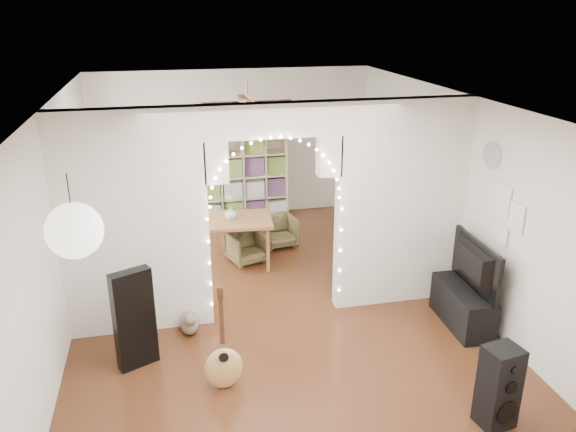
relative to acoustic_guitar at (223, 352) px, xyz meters
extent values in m
plane|color=black|center=(0.82, 1.41, -0.43)|extent=(7.50, 7.50, 0.00)
cube|color=white|center=(0.82, 1.41, 2.27)|extent=(5.00, 7.50, 0.02)
cube|color=silver|center=(0.82, 5.16, 0.92)|extent=(5.00, 0.02, 2.70)
cube|color=silver|center=(0.82, -2.34, 0.92)|extent=(5.00, 0.02, 2.70)
cube|color=silver|center=(-1.68, 1.41, 0.92)|extent=(0.02, 7.50, 2.70)
cube|color=silver|center=(3.32, 1.41, 0.92)|extent=(0.02, 7.50, 2.70)
cube|color=silver|center=(-0.83, 1.41, 0.92)|extent=(1.70, 0.20, 2.70)
cube|color=silver|center=(2.47, 1.41, 0.92)|extent=(1.70, 0.20, 2.70)
cube|color=silver|center=(0.82, 1.41, 2.07)|extent=(1.60, 0.20, 0.40)
cube|color=white|center=(-1.65, 3.21, 1.07)|extent=(0.04, 1.20, 1.40)
cylinder|color=white|center=(3.30, 0.81, 1.67)|extent=(0.03, 0.31, 0.31)
sphere|color=white|center=(-1.08, -0.99, 1.82)|extent=(0.40, 0.40, 0.40)
cube|color=black|center=(-0.88, 0.62, 0.14)|extent=(0.46, 0.32, 1.14)
ellipsoid|color=#B47E48|center=(0.00, 0.00, -0.02)|extent=(0.40, 0.15, 0.48)
cube|color=black|center=(0.00, 0.00, 0.38)|extent=(0.05, 0.03, 0.55)
cube|color=black|center=(0.00, 0.00, 0.68)|extent=(0.06, 0.03, 0.12)
ellipsoid|color=brown|center=(-0.28, 1.16, -0.30)|extent=(0.25, 0.37, 0.26)
sphere|color=brown|center=(-0.28, 1.01, -0.17)|extent=(0.16, 0.16, 0.15)
cone|color=brown|center=(-0.32, 1.01, -0.10)|extent=(0.05, 0.05, 0.05)
cone|color=brown|center=(-0.24, 1.01, -0.10)|extent=(0.05, 0.05, 0.05)
cylinder|color=brown|center=(-0.29, 1.36, -0.39)|extent=(0.05, 0.24, 0.08)
cube|color=black|center=(2.44, -1.09, -0.02)|extent=(0.37, 0.33, 0.83)
cylinder|color=black|center=(2.46, -1.23, -0.20)|extent=(0.24, 0.06, 0.24)
cylinder|color=black|center=(2.46, -1.23, 0.07)|extent=(0.13, 0.04, 0.13)
cylinder|color=black|center=(2.46, -1.23, 0.26)|extent=(0.08, 0.03, 0.07)
cube|color=black|center=(3.02, 0.60, -0.18)|extent=(0.44, 1.02, 0.50)
imported|color=black|center=(3.02, 0.60, 0.38)|extent=(0.18, 1.08, 0.62)
cube|color=#C5B38F|center=(0.93, 4.91, 0.40)|extent=(1.66, 0.89, 1.66)
cube|color=brown|center=(0.46, 2.93, 0.30)|extent=(1.26, 0.90, 0.05)
cylinder|color=brown|center=(-0.08, 2.66, -0.08)|extent=(0.05, 0.05, 0.70)
cylinder|color=brown|center=(0.96, 2.57, -0.08)|extent=(0.05, 0.05, 0.70)
cylinder|color=brown|center=(-0.03, 3.29, -0.08)|extent=(0.05, 0.05, 0.70)
cylinder|color=brown|center=(1.01, 3.20, -0.08)|extent=(0.05, 0.05, 0.70)
imported|color=silver|center=(0.46, 2.93, 0.42)|extent=(0.20, 0.20, 0.19)
imported|color=#4C4426|center=(1.31, 3.53, -0.18)|extent=(0.60, 0.62, 0.50)
imported|color=#4C4426|center=(0.69, 3.01, -0.19)|extent=(0.66, 0.67, 0.48)
camera|label=1|loc=(-0.42, -4.87, 3.29)|focal=35.00mm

